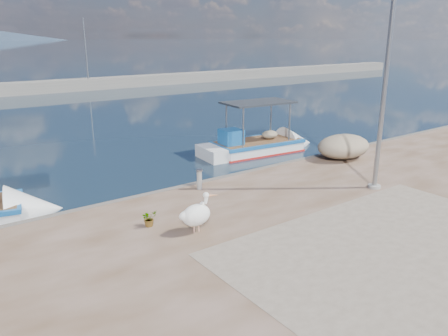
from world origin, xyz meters
The scene contains 9 objects.
ground centered at (0.00, 0.00, 0.00)m, with size 1400.00×1400.00×0.00m, color #162635.
quay_patch centered at (1.00, -3.00, 0.50)m, with size 9.00×7.00×0.01m, color gray.
breakwater centered at (0.00, 40.00, 0.60)m, with size 120.00×2.20×7.50m.
boat_right centered at (5.46, 8.52, 0.23)m, with size 6.41×2.64×3.00m.
pelican centered at (-2.62, 1.47, 1.02)m, with size 1.17×0.64×1.11m.
lamp_post centered at (4.45, 0.87, 3.80)m, with size 0.44×0.96×7.00m.
bollard_near centered at (-0.65, 4.38, 0.89)m, with size 0.24×0.24×0.72m.
potted_plant centered at (-3.49, 2.59, 0.74)m, with size 0.43×0.37×0.48m, color #33722D.
net_pile_c centered at (6.73, 4.11, 1.01)m, with size 2.61×1.87×1.03m, color tan.
Camera 1 is at (-8.47, -7.84, 5.67)m, focal length 35.00 mm.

